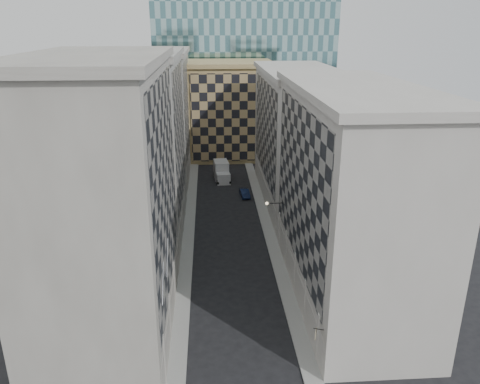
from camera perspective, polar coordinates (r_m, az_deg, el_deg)
name	(u,v)px	position (r m, az deg, el deg)	size (l,w,h in m)	color
sidewalk_west	(189,232)	(61.72, -6.27, -4.88)	(1.50, 100.00, 0.15)	gray
sidewalk_east	(268,230)	(62.11, 3.48, -4.62)	(1.50, 100.00, 0.15)	gray
bldg_left_a	(107,202)	(40.49, -15.86, -1.12)	(10.80, 22.80, 23.70)	gray
bldg_left_b	(142,143)	(61.37, -11.85, 5.82)	(10.80, 22.80, 22.70)	gray
bldg_left_c	(159,115)	(82.83, -9.87, 9.20)	(10.80, 22.80, 21.70)	gray
bldg_right_a	(349,196)	(45.78, 13.10, -0.43)	(10.80, 26.80, 20.70)	#AFA9A0
bldg_right_b	(297,136)	(71.09, 6.98, 6.78)	(10.80, 28.80, 19.70)	#AFA9A0
tan_block	(230,109)	(95.42, -1.24, 10.03)	(16.80, 14.80, 18.80)	tan
church_tower	(217,17)	(108.03, -2.82, 20.50)	(7.20, 7.20, 51.50)	#2C2722
flagpoles_left	(165,270)	(36.82, -9.12, -9.34)	(0.10, 6.33, 2.33)	gray
bracket_lamp	(268,203)	(54.14, 3.48, -1.39)	(1.98, 0.36, 0.36)	black
box_truck	(222,172)	(81.41, -2.25, 2.43)	(2.92, 6.00, 3.18)	beige
dark_car	(245,193)	(73.58, 0.57, -0.12)	(1.29, 3.71, 1.22)	#0E1835
shop_sign	(316,333)	(37.22, 9.26, -16.63)	(0.76, 0.67, 0.77)	black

